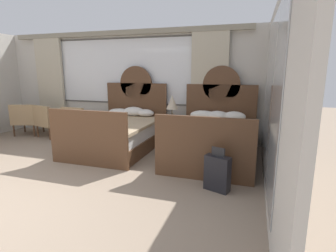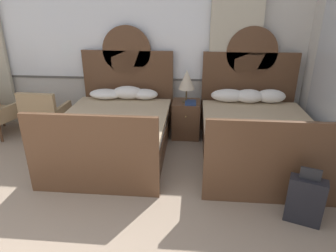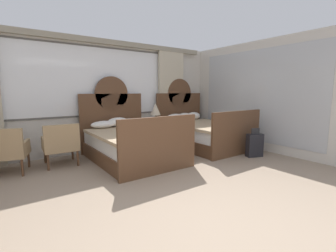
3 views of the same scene
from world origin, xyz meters
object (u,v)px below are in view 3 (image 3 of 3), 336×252
(bed_near_mirror, at_px, (202,132))
(armchair_by_window_centre, at_px, (6,150))
(armchair_by_window_left, at_px, (61,143))
(bed_near_window, at_px, (131,142))
(book_on_nightstand, at_px, (160,123))
(table_lamp_on_nightstand, at_px, (155,109))
(suitcase_on_floor, at_px, (255,145))
(nightstand_between_beds, at_px, (155,135))

(bed_near_mirror, bearing_deg, armchair_by_window_centre, 174.67)
(bed_near_mirror, relative_size, armchair_by_window_left, 2.58)
(armchair_by_window_left, bearing_deg, bed_near_mirror, -6.67)
(bed_near_window, height_order, armchair_by_window_centre, bed_near_window)
(armchair_by_window_left, height_order, armchair_by_window_centre, same)
(book_on_nightstand, bearing_deg, armchair_by_window_left, -175.83)
(table_lamp_on_nightstand, height_order, book_on_nightstand, table_lamp_on_nightstand)
(armchair_by_window_centre, xyz_separation_m, suitcase_on_floor, (4.59, -1.82, -0.18))
(armchair_by_window_left, bearing_deg, book_on_nightstand, 4.17)
(nightstand_between_beds, distance_m, table_lamp_on_nightstand, 0.69)
(nightstand_between_beds, bearing_deg, bed_near_window, -147.33)
(bed_near_mirror, bearing_deg, bed_near_window, -179.95)
(nightstand_between_beds, relative_size, table_lamp_on_nightstand, 1.16)
(book_on_nightstand, relative_size, armchair_by_window_centre, 0.31)
(bed_near_window, height_order, bed_near_mirror, same)
(table_lamp_on_nightstand, distance_m, armchair_by_window_left, 2.45)
(bed_near_window, relative_size, nightstand_between_beds, 3.47)
(bed_near_mirror, distance_m, nightstand_between_beds, 1.25)
(table_lamp_on_nightstand, bearing_deg, book_on_nightstand, -45.50)
(table_lamp_on_nightstand, relative_size, book_on_nightstand, 2.08)
(suitcase_on_floor, bearing_deg, armchair_by_window_left, 153.74)
(bed_near_window, bearing_deg, armchair_by_window_left, 163.12)
(bed_near_mirror, relative_size, book_on_nightstand, 8.38)
(bed_near_window, height_order, suitcase_on_floor, bed_near_window)
(bed_near_mirror, relative_size, nightstand_between_beds, 3.47)
(bed_near_mirror, height_order, armchair_by_window_left, bed_near_mirror)
(bed_near_window, relative_size, table_lamp_on_nightstand, 4.02)
(book_on_nightstand, bearing_deg, armchair_by_window_centre, -177.00)
(nightstand_between_beds, bearing_deg, armchair_by_window_centre, -175.32)
(bed_near_mirror, height_order, suitcase_on_floor, bed_near_mirror)
(bed_near_window, height_order, book_on_nightstand, bed_near_window)
(bed_near_window, distance_m, book_on_nightstand, 1.29)
(book_on_nightstand, distance_m, armchair_by_window_left, 2.46)
(table_lamp_on_nightstand, bearing_deg, nightstand_between_beds, 78.55)
(bed_near_mirror, distance_m, table_lamp_on_nightstand, 1.39)
(bed_near_window, height_order, table_lamp_on_nightstand, bed_near_window)
(book_on_nightstand, height_order, suitcase_on_floor, book_on_nightstand)
(bed_near_window, bearing_deg, book_on_nightstand, 27.38)
(bed_near_window, xyz_separation_m, bed_near_mirror, (2.10, 0.00, 0.00))
(nightstand_between_beds, relative_size, suitcase_on_floor, 0.96)
(bed_near_window, bearing_deg, nightstand_between_beds, 32.67)
(nightstand_between_beds, distance_m, armchair_by_window_left, 2.39)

